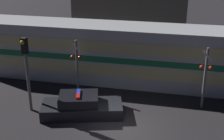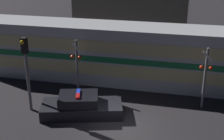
# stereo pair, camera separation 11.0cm
# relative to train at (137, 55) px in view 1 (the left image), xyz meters

# --- Properties ---
(ground_plane) EXTENTS (120.00, 120.00, 0.00)m
(ground_plane) POSITION_rel_train_xyz_m (0.26, -6.38, -2.02)
(ground_plane) COLOR #262326
(train) EXTENTS (23.10, 3.04, 4.04)m
(train) POSITION_rel_train_xyz_m (0.00, 0.00, 0.00)
(train) COLOR silver
(train) RESTS_ON ground_plane
(police_car) EXTENTS (4.91, 3.03, 1.36)m
(police_car) POSITION_rel_train_xyz_m (-2.35, -5.35, -1.52)
(police_car) COLOR black
(police_car) RESTS_ON ground_plane
(crossing_signal_near) EXTENTS (0.74, 0.33, 3.75)m
(crossing_signal_near) POSITION_rel_train_xyz_m (4.44, -2.95, 0.06)
(crossing_signal_near) COLOR slate
(crossing_signal_near) RESTS_ON ground_plane
(crossing_signal_far) EXTENTS (0.74, 0.33, 3.59)m
(crossing_signal_far) POSITION_rel_train_xyz_m (-3.49, -2.62, -0.03)
(crossing_signal_far) COLOR slate
(crossing_signal_far) RESTS_ON ground_plane
(traffic_light_corner) EXTENTS (0.30, 0.46, 4.43)m
(traffic_light_corner) POSITION_rel_train_xyz_m (-5.42, -5.53, 0.77)
(traffic_light_corner) COLOR slate
(traffic_light_corner) RESTS_ON ground_plane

